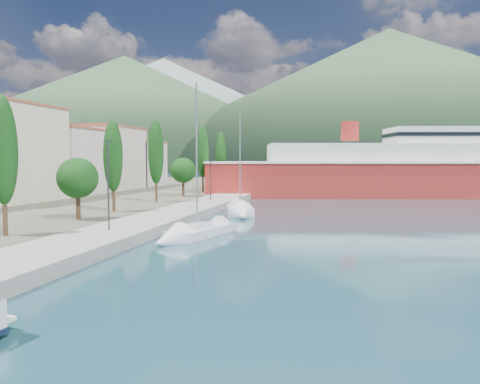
# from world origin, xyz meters

# --- Properties ---
(ground) EXTENTS (1400.00, 1400.00, 0.00)m
(ground) POSITION_xyz_m (0.00, 120.00, 0.00)
(ground) COLOR #1D4351
(quay) EXTENTS (5.00, 88.00, 0.80)m
(quay) POSITION_xyz_m (-9.00, 26.00, 0.40)
(quay) COLOR gray
(quay) RESTS_ON ground
(hills_far) EXTENTS (1480.00, 900.00, 180.00)m
(hills_far) POSITION_xyz_m (138.59, 618.73, 77.39)
(hills_far) COLOR gray
(hills_far) RESTS_ON ground
(hills_near) EXTENTS (1010.00, 520.00, 115.00)m
(hills_near) POSITION_xyz_m (98.04, 372.50, 49.18)
(hills_near) COLOR #365434
(hills_near) RESTS_ON ground
(town_buildings) EXTENTS (9.20, 69.20, 11.30)m
(town_buildings) POSITION_xyz_m (-32.00, 36.91, 5.57)
(town_buildings) COLOR beige
(town_buildings) RESTS_ON land_strip
(tree_row) EXTENTS (3.37, 63.97, 10.03)m
(tree_row) POSITION_xyz_m (-14.65, 32.19, 5.57)
(tree_row) COLOR #47301E
(tree_row) RESTS_ON land_strip
(lamp_posts) EXTENTS (0.15, 45.44, 6.06)m
(lamp_posts) POSITION_xyz_m (-9.00, 14.90, 4.08)
(lamp_posts) COLOR #2D2D33
(lamp_posts) RESTS_ON quay
(sailboat_near) EXTENTS (4.25, 8.51, 11.85)m
(sailboat_near) POSITION_xyz_m (-4.26, 15.37, 0.29)
(sailboat_near) COLOR silver
(sailboat_near) RESTS_ON ground
(sailboat_mid) EXTENTS (4.65, 8.24, 11.54)m
(sailboat_mid) POSITION_xyz_m (-3.45, 29.68, 0.32)
(sailboat_mid) COLOR silver
(sailboat_mid) RESTS_ON ground
(ferry) EXTENTS (61.63, 25.19, 11.97)m
(ferry) POSITION_xyz_m (15.42, 60.52, 3.64)
(ferry) COLOR #A82620
(ferry) RESTS_ON ground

